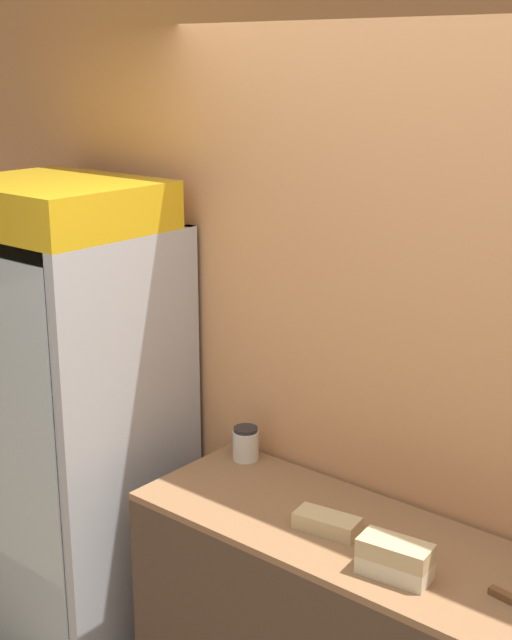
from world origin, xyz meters
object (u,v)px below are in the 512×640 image
object	(u,v)px
sandwich_stack_middle	(395,550)
sandwich_flat_left	(327,523)
sandwich_stack_bottom	(395,567)
condiment_jar	(246,444)
beverage_cooler	(83,395)

from	to	relation	value
sandwich_stack_middle	sandwich_flat_left	distance (m)	0.32
sandwich_stack_bottom	condiment_jar	distance (m)	0.91
beverage_cooler	sandwich_stack_middle	distance (m)	1.55
sandwich_stack_bottom	sandwich_flat_left	distance (m)	0.32
sandwich_stack_bottom	sandwich_flat_left	bearing A→B (deg)	164.35
sandwich_stack_bottom	condiment_jar	bearing A→B (deg)	159.26
sandwich_stack_bottom	sandwich_flat_left	world-z (taller)	sandwich_stack_bottom
beverage_cooler	sandwich_flat_left	xyz separation A→B (m)	(1.24, -0.02, -0.12)
beverage_cooler	sandwich_stack_bottom	world-z (taller)	beverage_cooler
sandwich_stack_bottom	condiment_jar	size ratio (longest dim) A/B	1.75
sandwich_stack_bottom	sandwich_stack_middle	xyz separation A→B (m)	(0.00, 0.00, 0.06)
condiment_jar	sandwich_flat_left	bearing A→B (deg)	-23.44
sandwich_flat_left	condiment_jar	distance (m)	0.60
beverage_cooler	sandwich_flat_left	size ratio (longest dim) A/B	8.67
sandwich_stack_middle	sandwich_stack_bottom	bearing A→B (deg)	0.00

